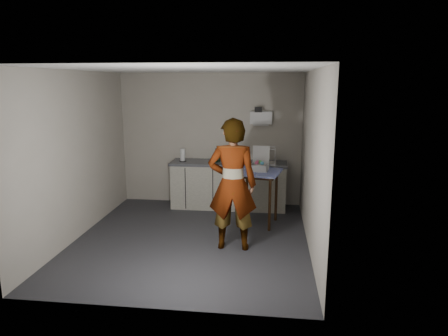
# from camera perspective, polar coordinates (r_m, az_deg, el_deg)

# --- Properties ---
(ground) EXTENTS (4.00, 4.00, 0.00)m
(ground) POSITION_cam_1_polar(r_m,az_deg,el_deg) (6.41, -4.63, -10.05)
(ground) COLOR #2A292E
(ground) RESTS_ON ground
(wall_back) EXTENTS (3.60, 0.02, 2.60)m
(wall_back) POSITION_cam_1_polar(r_m,az_deg,el_deg) (7.97, -1.96, 4.09)
(wall_back) COLOR #B9B1A1
(wall_back) RESTS_ON ground
(wall_right) EXTENTS (0.02, 4.00, 2.60)m
(wall_right) POSITION_cam_1_polar(r_m,az_deg,el_deg) (5.94, 12.32, 1.03)
(wall_right) COLOR #B9B1A1
(wall_right) RESTS_ON ground
(wall_left) EXTENTS (0.02, 4.00, 2.60)m
(wall_left) POSITION_cam_1_polar(r_m,az_deg,el_deg) (6.63, -20.17, 1.70)
(wall_left) COLOR #B9B1A1
(wall_left) RESTS_ON ground
(ceiling) EXTENTS (3.60, 4.00, 0.01)m
(ceiling) POSITION_cam_1_polar(r_m,az_deg,el_deg) (5.94, -5.06, 13.82)
(ceiling) COLOR white
(ceiling) RESTS_ON wall_back
(kitchen_counter) EXTENTS (2.24, 0.62, 0.91)m
(kitchen_counter) POSITION_cam_1_polar(r_m,az_deg,el_deg) (7.81, 0.67, -2.61)
(kitchen_counter) COLOR black
(kitchen_counter) RESTS_ON ground
(wall_shelf) EXTENTS (0.42, 0.18, 0.37)m
(wall_shelf) POSITION_cam_1_polar(r_m,az_deg,el_deg) (7.76, 5.31, 7.15)
(wall_shelf) COLOR white
(wall_shelf) RESTS_ON ground
(side_table) EXTENTS (0.86, 0.86, 0.94)m
(side_table) POSITION_cam_1_polar(r_m,az_deg,el_deg) (6.83, 4.89, -1.42)
(side_table) COLOR black
(side_table) RESTS_ON ground
(standing_man) EXTENTS (0.72, 0.49, 1.94)m
(standing_man) POSITION_cam_1_polar(r_m,az_deg,el_deg) (5.77, 1.21, -2.40)
(standing_man) COLOR #B2A593
(standing_man) RESTS_ON ground
(soap_bottle) EXTENTS (0.13, 0.13, 0.26)m
(soap_bottle) POSITION_cam_1_polar(r_m,az_deg,el_deg) (7.67, -1.19, 1.81)
(soap_bottle) COLOR black
(soap_bottle) RESTS_ON kitchen_counter
(soda_can) EXTENTS (0.06, 0.06, 0.12)m
(soda_can) POSITION_cam_1_polar(r_m,az_deg,el_deg) (7.71, 0.30, 1.32)
(soda_can) COLOR red
(soda_can) RESTS_ON kitchen_counter
(dark_bottle) EXTENTS (0.07, 0.07, 0.24)m
(dark_bottle) POSITION_cam_1_polar(r_m,az_deg,el_deg) (7.75, -0.79, 1.86)
(dark_bottle) COLOR black
(dark_bottle) RESTS_ON kitchen_counter
(paper_towel) EXTENTS (0.14, 0.14, 0.25)m
(paper_towel) POSITION_cam_1_polar(r_m,az_deg,el_deg) (7.78, -5.92, 1.81)
(paper_towel) COLOR black
(paper_towel) RESTS_ON kitchen_counter
(dish_rack) EXTENTS (0.44, 0.33, 0.31)m
(dish_rack) POSITION_cam_1_polar(r_m,az_deg,el_deg) (7.60, 5.74, 1.19)
(dish_rack) COLOR white
(dish_rack) RESTS_ON kitchen_counter
(bakery_box) EXTENTS (0.32, 0.33, 0.41)m
(bakery_box) POSITION_cam_1_polar(r_m,az_deg,el_deg) (6.83, 5.11, 0.40)
(bakery_box) COLOR white
(bakery_box) RESTS_ON side_table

